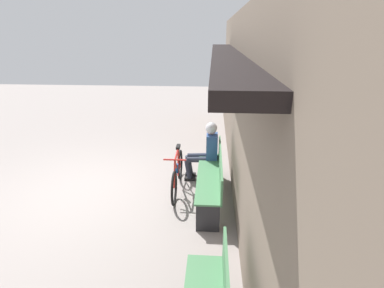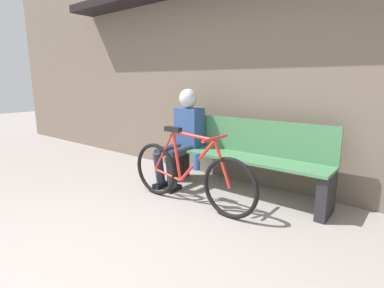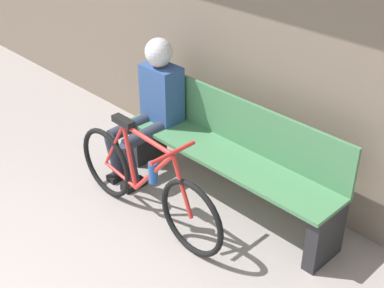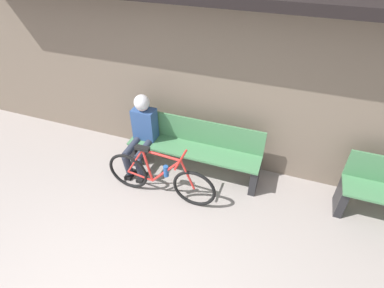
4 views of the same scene
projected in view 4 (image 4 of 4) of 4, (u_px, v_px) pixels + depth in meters
name	position (u px, v px, depth m)	size (l,w,h in m)	color
storefront_wall	(200.00, 59.00, 4.08)	(12.00, 0.56, 3.20)	#756656
park_bench_near	(194.00, 149.00, 4.49)	(2.00, 0.42, 0.87)	#477F51
bicycle	(160.00, 178.00, 4.12)	(1.61, 0.40, 0.83)	black
person_seated	(142.00, 129.00, 4.44)	(0.34, 0.66, 1.21)	#2D3342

